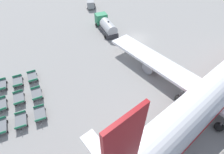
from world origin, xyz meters
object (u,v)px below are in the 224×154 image
Objects in this scene: service_van at (91,3)px; baggage_dolly_row_near_col_a at (1,85)px; airplane at (216,89)px; fuel_tanker_primary at (107,26)px; baggage_dolly_row_mid_a_col_b at (19,98)px; baggage_dolly_row_mid_a_col_c at (21,121)px; baggage_dolly_row_mid_a_col_a at (18,82)px; baggage_dolly_row_near_col_b at (1,105)px; baggage_dolly_row_near_col_c at (1,127)px; baggage_dolly_row_mid_b_col_c at (40,114)px; baggage_dolly_row_mid_b_col_b at (37,94)px; baggage_dolly_row_mid_b_col_a at (33,77)px.

service_van is 34.11m from baggage_dolly_row_near_col_a.
service_van is (-40.61, 3.07, -1.94)m from airplane.
service_van is at bearing 164.65° from fuel_tanker_primary.
baggage_dolly_row_mid_a_col_b and baggage_dolly_row_mid_a_col_c have the same top height.
baggage_dolly_row_mid_a_col_c is (13.92, -22.86, -0.88)m from fuel_tanker_primary.
baggage_dolly_row_near_col_a and baggage_dolly_row_mid_a_col_a have the same top height.
baggage_dolly_row_near_col_b and baggage_dolly_row_mid_a_col_c have the same top height.
baggage_dolly_row_near_col_b is 3.88m from baggage_dolly_row_near_col_c.
airplane is 24.53m from baggage_dolly_row_mid_b_col_c.
baggage_dolly_row_mid_a_col_a is 1.00× the size of baggage_dolly_row_mid_b_col_b.
baggage_dolly_row_near_col_a is 1.00× the size of baggage_dolly_row_mid_b_col_c.
baggage_dolly_row_near_col_a is at bearing -100.85° from baggage_dolly_row_mid_b_col_a.
baggage_dolly_row_mid_b_col_c is (-11.86, -21.30, -2.65)m from airplane.
baggage_dolly_row_mid_b_col_b is (0.85, 4.88, 0.00)m from baggage_dolly_row_near_col_b.
baggage_dolly_row_mid_a_col_b is 1.00× the size of baggage_dolly_row_mid_b_col_a.
baggage_dolly_row_near_col_a is at bearing -159.30° from baggage_dolly_row_mid_b_col_c.
baggage_dolly_row_near_col_a is 1.00× the size of baggage_dolly_row_mid_b_col_b.
baggage_dolly_row_near_col_c is 4.94m from baggage_dolly_row_mid_b_col_c.
baggage_dolly_row_near_col_b is at bearing -41.38° from baggage_dolly_row_mid_a_col_a.
fuel_tanker_primary is 22.25m from baggage_dolly_row_mid_a_col_a.
baggage_dolly_row_mid_b_col_b is at bearing 21.55° from baggage_dolly_row_mid_a_col_a.
baggage_dolly_row_mid_a_col_b is (24.23, -26.09, -0.71)m from service_van.
baggage_dolly_row_mid_a_col_a is at bearing -51.07° from service_van.
baggage_dolly_row_mid_b_col_c is at bearing -55.00° from fuel_tanker_primary.
fuel_tanker_primary is at bearing -178.03° from airplane.
fuel_tanker_primary is 1.83× the size of service_van.
baggage_dolly_row_near_col_c is at bearing -10.58° from baggage_dolly_row_near_col_a.
fuel_tanker_primary is 2.70× the size of baggage_dolly_row_mid_b_col_c.
baggage_dolly_row_near_col_b is (-16.56, -25.44, -2.65)m from airplane.
baggage_dolly_row_mid_a_col_a and baggage_dolly_row_mid_b_col_b have the same top height.
baggage_dolly_row_near_col_a is 8.58m from baggage_dolly_row_mid_a_col_c.
baggage_dolly_row_mid_b_col_c is (14.29, -20.40, -0.88)m from fuel_tanker_primary.
baggage_dolly_row_mid_b_col_c is at bearing -40.29° from service_van.
airplane is 13.21× the size of baggage_dolly_row_mid_a_col_c.
baggage_dolly_row_mid_b_col_a and baggage_dolly_row_mid_b_col_b have the same top height.
fuel_tanker_primary is at bearing 121.34° from baggage_dolly_row_mid_a_col_c.
baggage_dolly_row_mid_b_col_c is (4.70, 4.13, 0.00)m from baggage_dolly_row_near_col_b.
baggage_dolly_row_mid_a_col_a is (-3.56, 3.14, 0.00)m from baggage_dolly_row_near_col_b.
baggage_dolly_row_mid_a_col_a is at bearing 74.85° from baggage_dolly_row_near_col_a.
fuel_tanker_primary is at bearing 117.94° from baggage_dolly_row_near_col_c.
service_van reaches higher than baggage_dolly_row_mid_a_col_b.
airplane is 4.89× the size of fuel_tanker_primary.
baggage_dolly_row_mid_a_col_b is (9.76, -22.12, -0.88)m from fuel_tanker_primary.
baggage_dolly_row_mid_a_col_c is at bearing -98.63° from baggage_dolly_row_mid_b_col_c.
baggage_dolly_row_near_col_a is 9.52m from baggage_dolly_row_mid_b_col_c.
service_van reaches higher than baggage_dolly_row_mid_b_col_c.
baggage_dolly_row_near_col_a and baggage_dolly_row_mid_b_col_a have the same top height.
service_van is 34.33m from baggage_dolly_row_mid_b_col_b.
baggage_dolly_row_near_col_b is at bearing -138.70° from baggage_dolly_row_mid_b_col_c.
baggage_dolly_row_near_col_c is at bearing -100.36° from baggage_dolly_row_mid_b_col_c.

